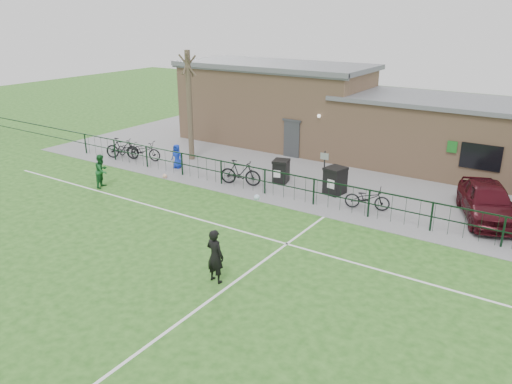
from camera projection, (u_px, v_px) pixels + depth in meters
The scene contains 21 objects.
ground at pixel (170, 275), 15.94m from camera, with size 90.00×90.00×0.00m, color #26591A.
paving_strip at pixel (344, 169), 26.51m from camera, with size 34.00×13.00×0.02m, color slate.
pitch_line_touch at pixel (291, 201), 22.05m from camera, with size 28.00×0.10×0.01m, color white.
pitch_line_mid at pixel (242, 231), 19.07m from camera, with size 28.00×0.10×0.01m, color white.
pitch_line_perp at pixel (220, 293), 14.90m from camera, with size 0.10×16.00×0.01m, color white.
perimeter_fence at pixel (293, 187), 22.00m from camera, with size 28.00×0.10×1.20m, color black.
bare_tree at pixel (190, 107), 27.28m from camera, with size 0.30×0.30×6.00m, color #493B2C.
wheelie_bin_left at pixel (281, 172), 24.35m from camera, with size 0.68×0.78×1.03m, color black.
wheelie_bin_right at pixel (335, 181), 22.77m from camera, with size 0.77×0.88×1.17m, color black.
sign_post at pixel (324, 172), 22.69m from camera, with size 0.06×0.06×2.00m, color black.
car_maroon at pixel (487, 201), 19.92m from camera, with size 1.80×4.46×1.52m, color #3F0B13.
bicycle_a at pixel (128, 149), 28.53m from camera, with size 0.60×1.72×0.91m, color black.
bicycle_b at pixel (122, 148), 28.22m from camera, with size 0.56×1.97×1.18m, color black.
bicycle_c at pixel (144, 151), 27.89m from camera, with size 0.73×2.08×1.09m, color black.
bicycle_d at pixel (240, 173), 23.90m from camera, with size 0.58×2.04×1.22m, color black.
bicycle_e at pixel (367, 198), 20.99m from camera, with size 0.66×1.88×0.99m, color black.
spectator_child at pixel (177, 156), 26.48m from camera, with size 0.63×0.41×1.29m, color #1330B8.
goalkeeper_kick at pixel (216, 254), 15.33m from camera, with size 1.08×3.63×1.75m.
outfield_player at pixel (102, 171), 23.62m from camera, with size 0.78×0.61×1.60m, color #195926.
ball_ground at pixel (165, 176), 25.07m from camera, with size 0.23×0.23×0.23m, color white.
clubhouse at pixel (354, 117), 28.56m from camera, with size 24.25×5.40×4.96m.
Camera 1 is at (10.06, -10.21, 7.95)m, focal length 35.00 mm.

